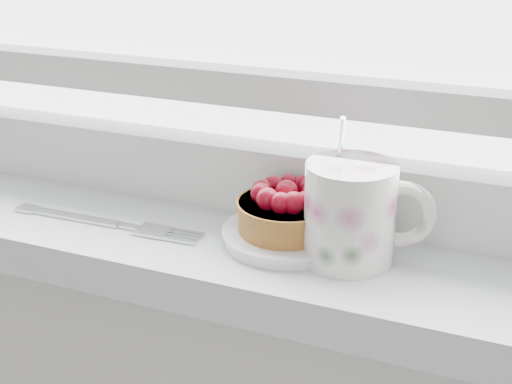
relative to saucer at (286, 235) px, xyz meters
The scene contains 4 objects.
saucer is the anchor object (origin of this frame).
raspberry_tart 0.03m from the saucer, 42.65° to the right, with size 0.10×0.10×0.05m.
floral_mug 0.08m from the saucer, 10.03° to the right, with size 0.13×0.10×0.13m.
fork 0.19m from the saucer, 169.54° to the right, with size 0.21×0.03×0.00m.
Camera 1 is at (0.22, 1.32, 1.25)m, focal length 50.00 mm.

